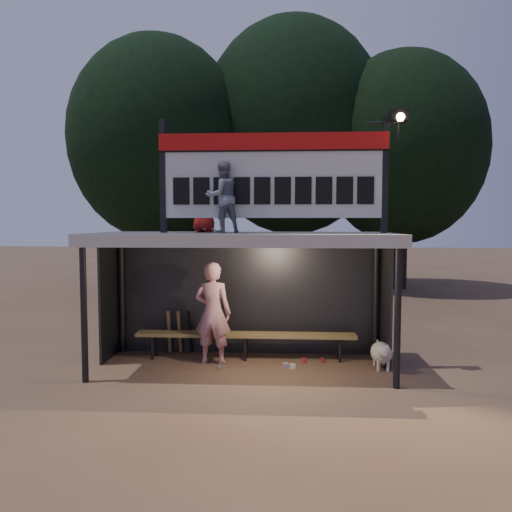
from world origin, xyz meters
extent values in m
plane|color=brown|center=(0.00, 0.00, 0.00)|extent=(80.00, 80.00, 0.00)
imported|color=silver|center=(-0.56, 0.26, 0.90)|extent=(0.72, 0.54, 1.81)
imported|color=gray|center=(-0.32, -0.15, 2.91)|extent=(0.72, 0.68, 1.18)
imported|color=#A51C19|center=(-0.69, 0.30, 2.87)|extent=(0.64, 0.57, 1.10)
cube|color=#404043|center=(0.00, 0.00, 2.26)|extent=(5.00, 2.00, 0.12)
cube|color=beige|center=(0.00, -1.02, 2.22)|extent=(5.10, 0.06, 0.20)
cylinder|color=black|center=(-2.40, -0.90, 1.10)|extent=(0.10, 0.10, 2.20)
cylinder|color=black|center=(2.40, -0.90, 1.10)|extent=(0.10, 0.10, 2.20)
cylinder|color=black|center=(-2.40, 0.90, 1.10)|extent=(0.10, 0.10, 2.20)
cylinder|color=black|center=(2.40, 0.90, 1.10)|extent=(0.10, 0.10, 2.20)
cube|color=black|center=(0.00, 1.00, 1.10)|extent=(5.00, 0.04, 2.20)
cube|color=black|center=(-2.50, 0.50, 1.10)|extent=(0.04, 1.00, 2.20)
cube|color=black|center=(2.50, 0.50, 1.10)|extent=(0.04, 1.00, 2.20)
cylinder|color=black|center=(0.00, 1.00, 2.15)|extent=(5.00, 0.06, 0.06)
cube|color=black|center=(-1.35, 0.00, 3.27)|extent=(0.10, 0.10, 1.90)
cube|color=black|center=(2.35, 0.00, 3.27)|extent=(0.10, 0.10, 1.90)
cube|color=silver|center=(0.50, 0.00, 3.27)|extent=(3.80, 0.08, 1.40)
cube|color=#B70F0D|center=(0.50, -0.05, 3.83)|extent=(3.80, 0.04, 0.28)
cube|color=black|center=(0.50, -0.06, 3.68)|extent=(3.80, 0.02, 0.03)
cube|color=black|center=(-1.03, -0.05, 3.02)|extent=(0.27, 0.03, 0.45)
cube|color=black|center=(-0.69, -0.05, 3.02)|extent=(0.27, 0.03, 0.45)
cube|color=black|center=(-0.35, -0.05, 3.02)|extent=(0.27, 0.03, 0.45)
cube|color=black|center=(-0.01, -0.05, 3.02)|extent=(0.27, 0.03, 0.45)
cube|color=black|center=(0.33, -0.05, 3.02)|extent=(0.27, 0.03, 0.45)
cube|color=black|center=(0.67, -0.05, 3.02)|extent=(0.27, 0.03, 0.45)
cube|color=black|center=(1.01, -0.05, 3.02)|extent=(0.27, 0.03, 0.45)
cube|color=black|center=(1.35, -0.05, 3.02)|extent=(0.27, 0.03, 0.45)
cube|color=black|center=(1.69, -0.05, 3.02)|extent=(0.27, 0.03, 0.45)
cube|color=black|center=(2.03, -0.05, 3.02)|extent=(0.27, 0.03, 0.45)
cylinder|color=black|center=(2.30, 0.00, 4.12)|extent=(0.50, 0.04, 0.04)
cylinder|color=black|center=(2.55, 0.00, 3.97)|extent=(0.04, 0.04, 0.30)
cube|color=black|center=(2.55, -0.05, 4.22)|extent=(0.30, 0.22, 0.18)
sphere|color=#FFD88C|center=(2.55, -0.14, 4.18)|extent=(0.14, 0.14, 0.14)
cube|color=olive|center=(0.00, 0.55, 0.45)|extent=(4.00, 0.35, 0.06)
cylinder|color=black|center=(-1.70, 0.43, 0.23)|extent=(0.05, 0.05, 0.45)
cylinder|color=black|center=(-1.70, 0.67, 0.23)|extent=(0.05, 0.05, 0.45)
cylinder|color=black|center=(0.00, 0.43, 0.23)|extent=(0.05, 0.05, 0.45)
cylinder|color=black|center=(0.00, 0.67, 0.23)|extent=(0.05, 0.05, 0.45)
cylinder|color=black|center=(1.70, 0.43, 0.23)|extent=(0.05, 0.05, 0.45)
cylinder|color=black|center=(1.70, 0.67, 0.23)|extent=(0.05, 0.05, 0.45)
cylinder|color=black|center=(-4.00, 10.00, 1.87)|extent=(0.50, 0.50, 3.74)
ellipsoid|color=black|center=(-4.00, 10.00, 5.53)|extent=(6.46, 6.46, 7.48)
cylinder|color=black|center=(1.00, 11.50, 2.09)|extent=(0.50, 0.50, 4.18)
ellipsoid|color=black|center=(1.00, 11.50, 6.18)|extent=(7.22, 7.22, 8.36)
cylinder|color=#2E2014|center=(5.00, 10.50, 1.76)|extent=(0.50, 0.50, 3.52)
ellipsoid|color=black|center=(5.00, 10.50, 5.20)|extent=(6.08, 6.08, 7.04)
ellipsoid|color=beige|center=(2.36, 0.11, 0.27)|extent=(0.36, 0.58, 0.36)
sphere|color=silver|center=(2.36, -0.17, 0.36)|extent=(0.22, 0.22, 0.22)
cone|color=beige|center=(2.36, -0.27, 0.34)|extent=(0.10, 0.10, 0.10)
cone|color=beige|center=(2.31, -0.19, 0.46)|extent=(0.06, 0.06, 0.07)
cone|color=beige|center=(2.41, -0.19, 0.46)|extent=(0.06, 0.06, 0.07)
cylinder|color=silver|center=(2.28, -0.07, 0.09)|extent=(0.05, 0.05, 0.18)
cylinder|color=silver|center=(2.44, -0.07, 0.09)|extent=(0.05, 0.05, 0.18)
cylinder|color=beige|center=(2.28, 0.29, 0.09)|extent=(0.05, 0.05, 0.18)
cylinder|color=beige|center=(2.44, 0.29, 0.09)|extent=(0.05, 0.05, 0.18)
cylinder|color=beige|center=(2.36, 0.41, 0.34)|extent=(0.04, 0.16, 0.14)
cylinder|color=olive|center=(-1.47, 0.82, 0.43)|extent=(0.08, 0.27, 0.84)
cylinder|color=#986E47|center=(-1.27, 0.82, 0.43)|extent=(0.07, 0.30, 0.83)
cylinder|color=black|center=(-1.07, 0.82, 0.43)|extent=(0.07, 0.32, 0.83)
cube|color=red|center=(1.06, 0.38, 0.04)|extent=(0.08, 0.11, 0.08)
cylinder|color=silver|center=(-0.40, -0.04, 0.04)|extent=(0.07, 0.12, 0.07)
cube|color=beige|center=(0.86, 0.01, 0.04)|extent=(0.11, 0.09, 0.08)
cylinder|color=#A4211C|center=(1.39, 0.44, 0.04)|extent=(0.07, 0.12, 0.07)
cube|color=#A5A5A9|center=(0.73, 0.06, 0.04)|extent=(0.11, 0.12, 0.08)
camera|label=1|loc=(0.72, -8.38, 2.51)|focal=35.00mm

